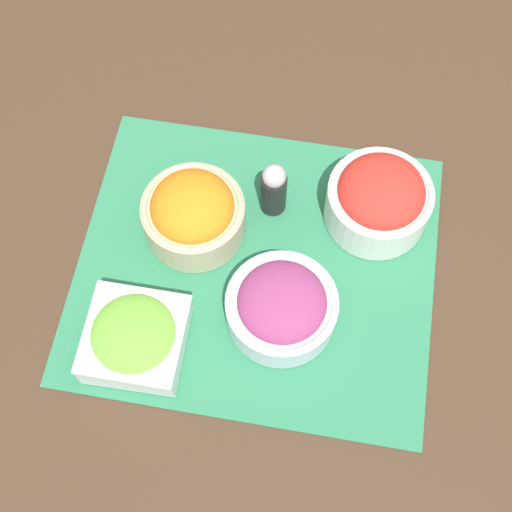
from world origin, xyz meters
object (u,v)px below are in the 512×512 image
object	(u,v)px
carrot_bowl	(193,213)
tomato_bowl	(379,199)
lettuce_bowl	(135,337)
onion_bowl	(282,306)
pepper_shaker	(274,188)

from	to	relation	value
carrot_bowl	tomato_bowl	xyz separation A→B (m)	(0.24, 0.06, 0.00)
lettuce_bowl	onion_bowl	bearing A→B (deg)	22.10
pepper_shaker	onion_bowl	bearing A→B (deg)	-77.26
tomato_bowl	pepper_shaker	distance (m)	0.14
carrot_bowl	pepper_shaker	world-z (taller)	pepper_shaker
lettuce_bowl	pepper_shaker	distance (m)	0.27
onion_bowl	tomato_bowl	distance (m)	0.20
carrot_bowl	tomato_bowl	distance (m)	0.25
carrot_bowl	lettuce_bowl	xyz separation A→B (m)	(-0.04, -0.18, -0.01)
pepper_shaker	lettuce_bowl	bearing A→B (deg)	-120.62
onion_bowl	lettuce_bowl	world-z (taller)	onion_bowl
tomato_bowl	pepper_shaker	xyz separation A→B (m)	(-0.14, -0.01, 0.00)
lettuce_bowl	pepper_shaker	size ratio (longest dim) A/B	1.31
lettuce_bowl	pepper_shaker	xyz separation A→B (m)	(0.14, 0.23, 0.02)
onion_bowl	lettuce_bowl	bearing A→B (deg)	-157.90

